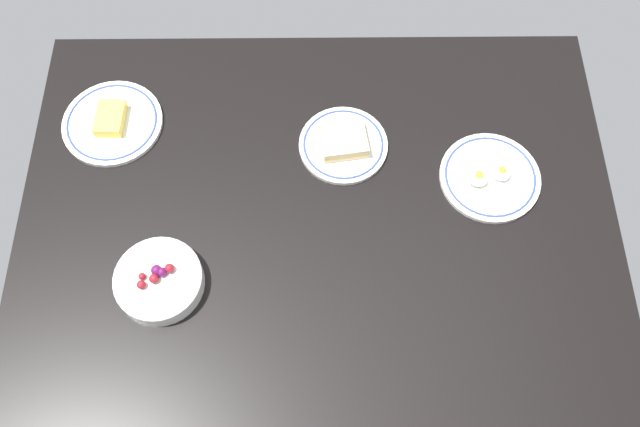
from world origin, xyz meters
TOP-DOWN VIEW (x-y plane):
  - dining_table at (0.00, 0.00)cm, footprint 127.54×96.84cm
  - bowl_berries at (31.84, 14.70)cm, footprint 17.78×17.78cm
  - plate_sandwich at (-5.80, -17.53)cm, footprint 19.85×19.85cm
  - plate_eggs at (-37.49, -9.06)cm, footprint 21.95×21.95cm
  - plate_cheese at (46.50, -23.82)cm, footprint 22.69×22.69cm

SIDE VIEW (x-z plane):
  - dining_table at x=0.00cm, z-range 0.00..4.00cm
  - plate_eggs at x=-37.49cm, z-range 2.74..7.03cm
  - plate_cheese at x=46.50cm, z-range 3.08..6.80cm
  - plate_sandwich at x=-5.80cm, z-range 3.20..7.45cm
  - bowl_berries at x=31.84cm, z-range 3.31..9.24cm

